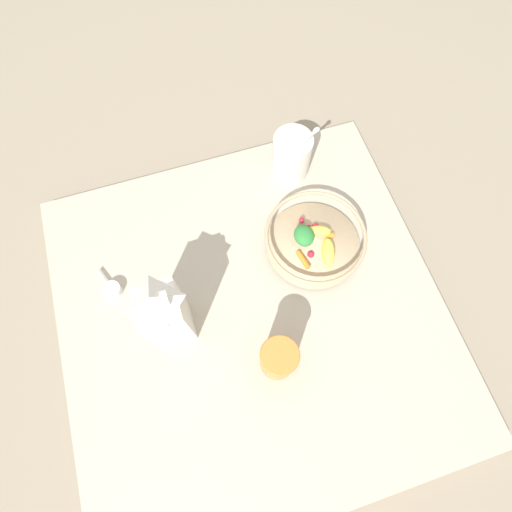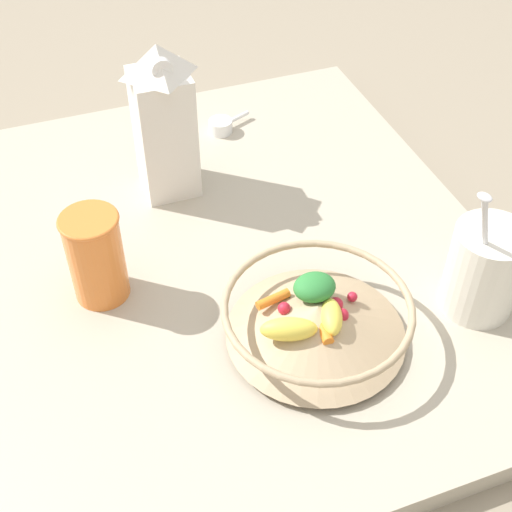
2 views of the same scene
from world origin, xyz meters
name	(u,v)px [view 1 (image 1 of 2)]	position (x,y,z in m)	size (l,w,h in m)	color
ground_plane	(252,316)	(0.00, 0.00, 0.00)	(6.00, 6.00, 0.00)	gray
countertop	(252,314)	(0.00, 0.00, 0.02)	(0.90, 0.90, 0.04)	#B2A893
fruit_bowl	(315,240)	(0.12, -0.20, 0.08)	(0.25, 0.25, 0.08)	tan
milk_carton	(164,314)	(0.02, 0.18, 0.16)	(0.09, 0.09, 0.25)	silver
yogurt_tub	(292,154)	(0.35, -0.22, 0.11)	(0.12, 0.10, 0.23)	silver
drinking_cup	(278,359)	(-0.13, -0.02, 0.11)	(0.08, 0.08, 0.14)	orange
measuring_scoop	(112,289)	(0.15, 0.31, 0.05)	(0.08, 0.05, 0.02)	white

